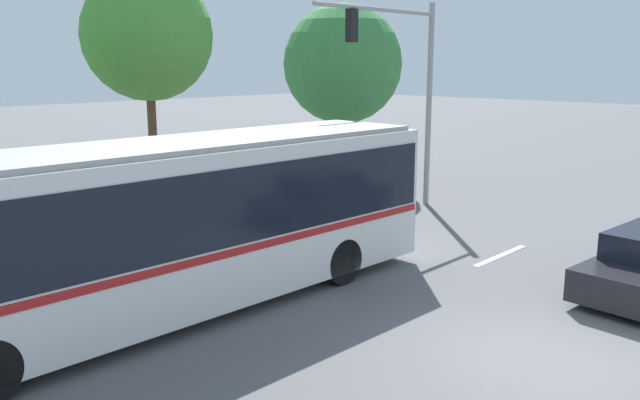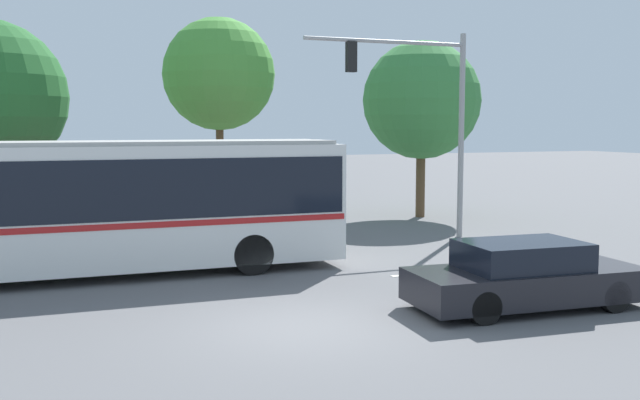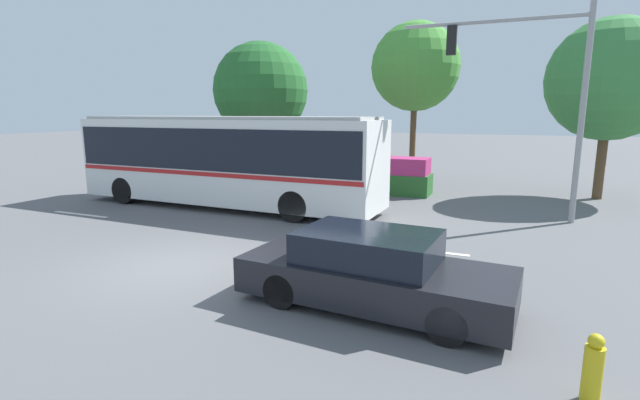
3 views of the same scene
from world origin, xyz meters
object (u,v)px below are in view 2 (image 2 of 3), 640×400
Objects in this scene: street_tree_right at (422,100)px; street_tree_centre at (219,75)px; sedan_foreground at (525,277)px; city_bus at (106,200)px; traffic_light_pole at (427,103)px.

street_tree_centre is at bearing 169.53° from street_tree_right.
street_tree_centre is (-2.42, 14.88, 4.86)m from sedan_foreground.
street_tree_centre is 7.92m from street_tree_right.
street_tree_centre is 1.09× the size of street_tree_right.
city_bus is 10.54m from traffic_light_pole.
sedan_foreground is 15.00m from street_tree_right.
street_tree_centre reaches higher than street_tree_right.
street_tree_centre is at bearing -118.64° from city_bus.
street_tree_right is at bearing -118.13° from traffic_light_pole.
sedan_foreground is 15.84m from street_tree_centre.
sedan_foreground is (7.37, -6.36, -1.22)m from city_bus.
street_tree_centre is at bearing 103.38° from sedan_foreground.
street_tree_right is at bearing 72.57° from sedan_foreground.
traffic_light_pole reaches higher than city_bus.
street_tree_centre reaches higher than sedan_foreground.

